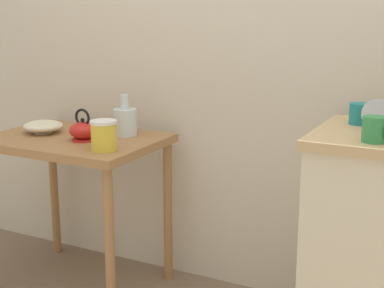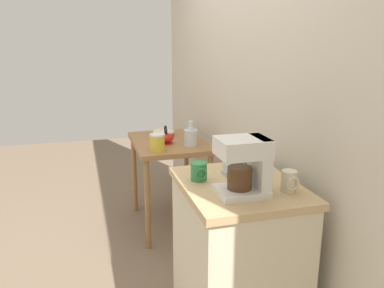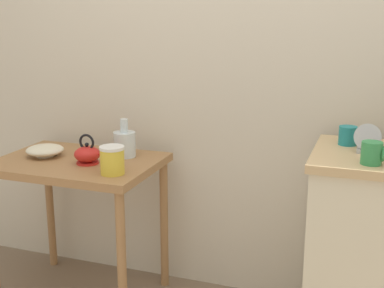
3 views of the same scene
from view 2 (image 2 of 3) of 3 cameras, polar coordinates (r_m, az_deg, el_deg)
ground_plane at (r=3.02m, az=-0.05°, el=-17.22°), size 8.00×8.00×0.00m
back_wall at (r=2.61m, az=9.26°, el=10.18°), size 4.40×0.10×2.80m
wooden_table at (r=3.39m, az=-3.37°, el=-1.26°), size 0.82×0.59×0.77m
kitchen_counter at (r=2.14m, az=6.43°, el=-17.31°), size 0.67×0.55×0.93m
bowl_stoneware at (r=3.54m, az=-4.04°, el=1.78°), size 0.19×0.19×0.06m
teakettle at (r=3.26m, az=-3.78°, el=0.91°), size 0.16×0.13×0.15m
glass_carafe_vase at (r=3.19m, az=-0.18°, el=1.04°), size 0.11×0.11×0.20m
canister_enamel at (r=3.05m, az=-5.02°, el=0.23°), size 0.12×0.12×0.13m
coffee_maker at (r=1.76m, az=7.87°, el=-2.87°), size 0.18×0.22×0.26m
mug_tall_green at (r=1.95m, az=1.00°, el=-3.98°), size 0.09×0.08×0.09m
mug_dark_teal at (r=2.14m, az=7.48°, el=-2.46°), size 0.09×0.08×0.08m
mug_small_cream at (r=1.86m, az=13.80°, el=-5.22°), size 0.08×0.07×0.10m
table_clock at (r=2.02m, az=5.39°, el=-3.06°), size 0.11×0.06×0.12m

